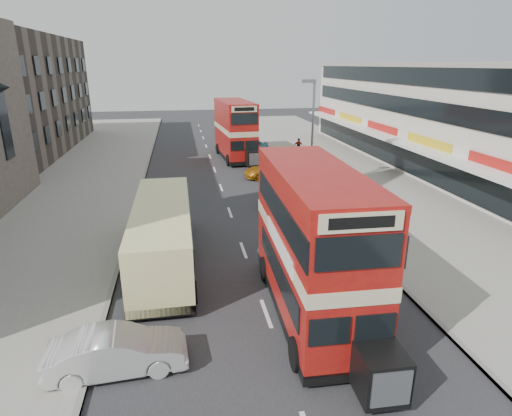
{
  "coord_description": "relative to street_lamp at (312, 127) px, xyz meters",
  "views": [
    {
      "loc": [
        -2.87,
        -12.04,
        9.15
      ],
      "look_at": [
        0.17,
        5.21,
        3.23
      ],
      "focal_mm": 30.0,
      "sensor_mm": 36.0,
      "label": 1
    }
  ],
  "objects": [
    {
      "name": "bus_main",
      "position": [
        -4.8,
        -16.13,
        -1.9
      ],
      "size": [
        2.98,
        10.0,
        5.47
      ],
      "rotation": [
        0.0,
        0.0,
        3.11
      ],
      "color": "black",
      "rests_on": "ground"
    },
    {
      "name": "pavement_left",
      "position": [
        -18.52,
        2.0,
        -4.71
      ],
      "size": [
        12.0,
        90.0,
        0.15
      ],
      "primitive_type": "cube",
      "color": "gray",
      "rests_on": "ground"
    },
    {
      "name": "car_right_c",
      "position": [
        -1.89,
        15.91,
        -4.13
      ],
      "size": [
        3.87,
        1.57,
        1.31
      ],
      "primitive_type": "imported",
      "rotation": [
        0.0,
        0.0,
        -1.58
      ],
      "color": "#5BA5B7",
      "rests_on": "ground"
    },
    {
      "name": "ground",
      "position": [
        -6.52,
        -18.0,
        -4.78
      ],
      "size": [
        160.0,
        160.0,
        0.0
      ],
      "primitive_type": "plane",
      "color": "#28282B",
      "rests_on": "ground"
    },
    {
      "name": "pedestrian_far",
      "position": [
        2.62,
        12.71,
        -3.79
      ],
      "size": [
        1.05,
        0.56,
        1.7
      ],
      "primitive_type": "imported",
      "rotation": [
        0.0,
        0.0,
        -0.16
      ],
      "color": "gray",
      "rests_on": "pavement_right"
    },
    {
      "name": "car_right_a",
      "position": [
        -1.86,
        -3.6,
        -4.06
      ],
      "size": [
        5.05,
        2.1,
        1.46
      ],
      "primitive_type": "imported",
      "rotation": [
        0.0,
        0.0,
        -1.56
      ],
      "color": "maroon",
      "rests_on": "ground"
    },
    {
      "name": "coach",
      "position": [
        -10.48,
        -10.82,
        -3.18
      ],
      "size": [
        2.68,
        10.26,
        2.72
      ],
      "rotation": [
        0.0,
        0.0,
        0.0
      ],
      "color": "black",
      "rests_on": "ground"
    },
    {
      "name": "kerb_left",
      "position": [
        -12.62,
        2.0,
        -4.71
      ],
      "size": [
        0.2,
        90.0,
        0.16
      ],
      "primitive_type": "cube",
      "color": "gray",
      "rests_on": "ground"
    },
    {
      "name": "cyclist",
      "position": [
        -2.66,
        1.36,
        -4.06
      ],
      "size": [
        0.66,
        1.64,
        2.1
      ],
      "rotation": [
        0.0,
        0.0,
        -0.06
      ],
      "color": "gray",
      "rests_on": "ground"
    },
    {
      "name": "pedestrian_near",
      "position": [
        1.59,
        -2.21,
        -3.79
      ],
      "size": [
        0.76,
        0.71,
        1.7
      ],
      "primitive_type": "imported",
      "rotation": [
        0.0,
        0.0,
        3.76
      ],
      "color": "gray",
      "rests_on": "pavement_right"
    },
    {
      "name": "road_surface",
      "position": [
        -6.52,
        2.0,
        -4.78
      ],
      "size": [
        12.0,
        90.0,
        0.01
      ],
      "primitive_type": "cube",
      "color": "#28282B",
      "rests_on": "ground"
    },
    {
      "name": "bus_second",
      "position": [
        -3.99,
        12.6,
        -1.87
      ],
      "size": [
        3.44,
        10.1,
        5.53
      ],
      "rotation": [
        0.0,
        0.0,
        3.22
      ],
      "color": "black",
      "rests_on": "ground"
    },
    {
      "name": "car_right_b",
      "position": [
        -2.11,
        4.28,
        -4.16
      ],
      "size": [
        4.6,
        2.28,
        1.25
      ],
      "primitive_type": "imported",
      "rotation": [
        0.0,
        0.0,
        -1.53
      ],
      "color": "#BE7513",
      "rests_on": "ground"
    },
    {
      "name": "pavement_right",
      "position": [
        5.48,
        2.0,
        -4.71
      ],
      "size": [
        12.0,
        90.0,
        0.15
      ],
      "primitive_type": "cube",
      "color": "gray",
      "rests_on": "ground"
    },
    {
      "name": "kerb_right",
      "position": [
        -0.42,
        2.0,
        -4.71
      ],
      "size": [
        0.2,
        90.0,
        0.16
      ],
      "primitive_type": "cube",
      "color": "gray",
      "rests_on": "ground"
    },
    {
      "name": "street_lamp",
      "position": [
        0.0,
        0.0,
        0.0
      ],
      "size": [
        1.0,
        0.2,
        8.12
      ],
      "color": "slate",
      "rests_on": "ground"
    },
    {
      "name": "commercial_row",
      "position": [
        13.42,
        4.0,
        -0.09
      ],
      "size": [
        9.9,
        46.2,
        9.3
      ],
      "color": "beige",
      "rests_on": "ground"
    },
    {
      "name": "car_left_front",
      "position": [
        -11.69,
        -18.37,
        -4.09
      ],
      "size": [
        4.33,
        1.75,
        1.4
      ],
      "primitive_type": "imported",
      "rotation": [
        0.0,
        0.0,
        1.63
      ],
      "color": "beige",
      "rests_on": "ground"
    }
  ]
}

